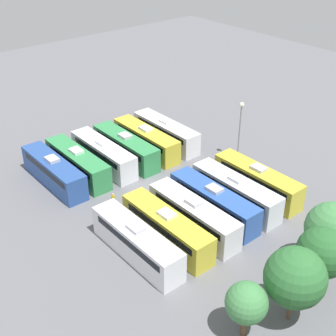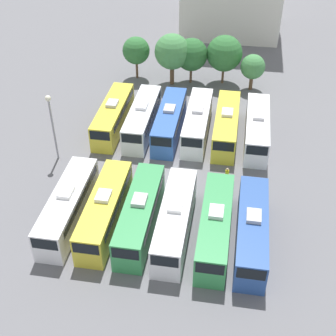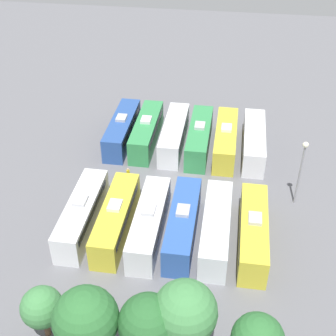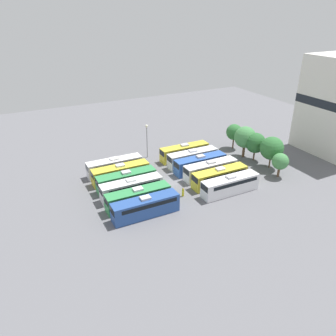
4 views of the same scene
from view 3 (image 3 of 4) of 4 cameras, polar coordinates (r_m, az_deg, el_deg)
name	(u,v)px [view 3 (image 3 of 4)]	position (r m, az deg, el deg)	size (l,w,h in m)	color
ground_plane	(177,185)	(51.59, 1.10, -2.13)	(125.22, 125.22, 0.00)	slate
bus_0	(254,141)	(56.88, 10.43, 3.26)	(2.52, 10.87, 3.40)	silver
bus_1	(226,139)	(56.73, 7.04, 3.53)	(2.52, 10.87, 3.40)	gold
bus_2	(199,137)	(56.85, 3.84, 3.81)	(2.52, 10.87, 3.40)	#338C4C
bus_3	(174,134)	(57.33, 0.74, 4.19)	(2.52, 10.87, 3.40)	silver
bus_4	(146,131)	(57.97, -2.65, 4.54)	(2.52, 10.87, 3.40)	#338C4C
bus_5	(122,129)	(58.59, -5.61, 4.76)	(2.52, 10.87, 3.40)	#284C93
bus_6	(253,231)	(44.31, 10.35, -7.60)	(2.52, 10.87, 3.40)	gold
bus_7	(216,227)	(44.21, 5.88, -7.21)	(2.52, 10.87, 3.40)	silver
bus_8	(183,223)	(44.42, 1.81, -6.75)	(2.52, 10.87, 3.40)	#2D56A8
bus_9	(149,222)	(44.52, -2.30, -6.65)	(2.52, 10.87, 3.40)	silver
bus_10	(116,218)	(45.23, -6.37, -6.07)	(2.52, 10.87, 3.40)	gold
bus_11	(82,213)	(46.21, -10.44, -5.46)	(2.52, 10.87, 3.40)	white
worker_person	(128,175)	(52.00, -4.87, -0.84)	(0.36, 0.36, 1.69)	gold
light_pole	(302,163)	(48.05, 16.03, 0.64)	(0.60, 0.60, 7.52)	gray
tree_1	(185,312)	(33.96, 2.08, -17.14)	(4.63, 4.63, 6.95)	brown
tree_2	(148,323)	(34.16, -2.43, -18.39)	(4.30, 4.30, 6.16)	brown
tree_3	(86,319)	(34.48, -9.99, -17.68)	(4.73, 4.73, 6.64)	brown
tree_4	(42,307)	(37.11, -15.12, -16.09)	(3.20, 3.20, 4.84)	brown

